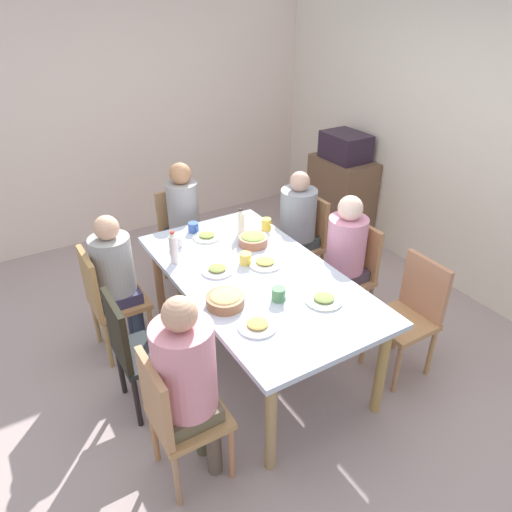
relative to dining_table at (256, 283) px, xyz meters
name	(u,v)px	position (x,y,z in m)	size (l,w,h in m)	color
ground_plane	(256,357)	(0.00, 0.00, -0.69)	(6.31, 6.31, 0.00)	#A4918F
wall_back	(475,151)	(0.00, 2.19, 0.61)	(5.50, 0.12, 2.60)	silver
wall_left	(126,117)	(-2.69, 0.00, 0.61)	(0.12, 4.50, 2.60)	silver
dining_table	(256,283)	(0.00, 0.00, 0.00)	(1.95, 1.06, 0.77)	silver
chair_0	(182,231)	(-1.35, 0.00, -0.18)	(0.40, 0.40, 0.90)	tan
person_0	(184,215)	(-1.26, 0.00, 0.03)	(0.30, 0.30, 1.21)	#3E3549
chair_1	(107,297)	(-0.65, -0.91, -0.18)	(0.40, 0.40, 0.90)	#AD7B4A
person_1	(116,273)	(-0.65, -0.82, 0.00)	(0.30, 0.30, 1.16)	#2E3751
chair_2	(175,414)	(0.65, -0.91, -0.18)	(0.40, 0.40, 0.90)	#AF8150
person_2	(187,375)	(0.65, -0.82, 0.06)	(0.33, 0.33, 1.25)	brown
chair_3	(304,238)	(-0.65, 0.91, -0.18)	(0.40, 0.40, 0.90)	#A87755
person_3	(297,221)	(-0.65, 0.82, 0.01)	(0.32, 0.32, 1.17)	#423644
chair_4	(136,346)	(0.00, -0.91, -0.18)	(0.40, 0.40, 0.90)	black
chair_5	(351,270)	(0.00, 0.91, -0.18)	(0.40, 0.40, 0.90)	#AE7C54
person_5	(345,252)	(0.00, 0.82, 0.02)	(0.31, 0.31, 1.18)	#354938
chair_6	(411,311)	(0.65, 0.91, -0.18)	(0.40, 0.40, 0.90)	#B17F50
plate_0	(258,325)	(0.51, -0.30, 0.09)	(0.24, 0.24, 0.04)	white
plate_1	(217,270)	(-0.18, -0.21, 0.09)	(0.23, 0.23, 0.04)	white
plate_2	(324,299)	(0.50, 0.21, 0.09)	(0.25, 0.25, 0.04)	silver
plate_3	(207,236)	(-0.68, -0.05, 0.09)	(0.22, 0.22, 0.04)	silver
plate_4	(265,263)	(-0.08, 0.13, 0.09)	(0.25, 0.25, 0.04)	white
bowl_0	(225,299)	(0.21, -0.36, 0.12)	(0.25, 0.25, 0.09)	#8F5E3E
bowl_1	(253,240)	(-0.39, 0.21, 0.12)	(0.23, 0.23, 0.09)	#9C5D44
cup_0	(245,259)	(-0.16, 0.01, 0.12)	(0.12, 0.09, 0.09)	#EDC954
cup_1	(178,240)	(-0.68, -0.30, 0.12)	(0.12, 0.09, 0.09)	white
cup_2	(279,294)	(0.34, -0.03, 0.12)	(0.13, 0.09, 0.09)	#518957
cup_3	(194,227)	(-0.83, -0.10, 0.12)	(0.12, 0.09, 0.08)	#3657A5
cup_4	(266,224)	(-0.55, 0.43, 0.13)	(0.12, 0.08, 0.10)	yellow
bottle_0	(174,248)	(-0.45, -0.42, 0.20)	(0.06, 0.06, 0.25)	silver
bottle_1	(241,222)	(-0.60, 0.22, 0.18)	(0.06, 0.06, 0.22)	#EDE3CB
side_cabinet	(340,198)	(-1.30, 1.89, -0.24)	(0.70, 0.44, 0.90)	brown
microwave	(345,146)	(-1.30, 1.89, 0.35)	(0.48, 0.36, 0.28)	#291C2D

